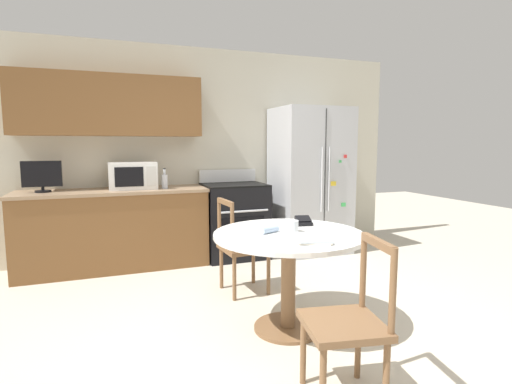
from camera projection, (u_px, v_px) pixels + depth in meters
ground_plane at (298, 342)px, 2.86m from camera, size 14.00×14.00×0.00m
back_wall at (185, 142)px, 4.99m from camera, size 5.20×0.44×2.60m
kitchen_counter at (115, 229)px, 4.53m from camera, size 2.06×0.64×0.90m
refrigerator at (310, 180)px, 5.22m from camera, size 0.91×0.80×1.87m
oven_range at (234, 220)px, 4.99m from camera, size 0.75×0.68×1.08m
microwave at (133, 176)px, 4.54m from camera, size 0.52×0.36×0.31m
countertop_tv at (42, 175)px, 4.22m from camera, size 0.39×0.16×0.33m
counter_bottle at (165, 181)px, 4.58m from camera, size 0.07×0.07×0.24m
dining_table at (289, 253)px, 2.99m from camera, size 1.13×1.13×0.76m
dining_chair_far at (241, 247)px, 3.79m from camera, size 0.45×0.45×0.90m
dining_chair_near at (348, 323)px, 2.19m from camera, size 0.49×0.49×0.90m
candle_glass at (292, 227)px, 2.99m from camera, size 0.09×0.09×0.09m
folded_napkin at (270, 229)px, 2.96m from camera, size 0.16×0.11×0.05m
wallet at (304, 222)px, 3.26m from camera, size 0.14×0.14×0.07m
mail_stack at (314, 239)px, 2.74m from camera, size 0.34×0.37×0.02m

